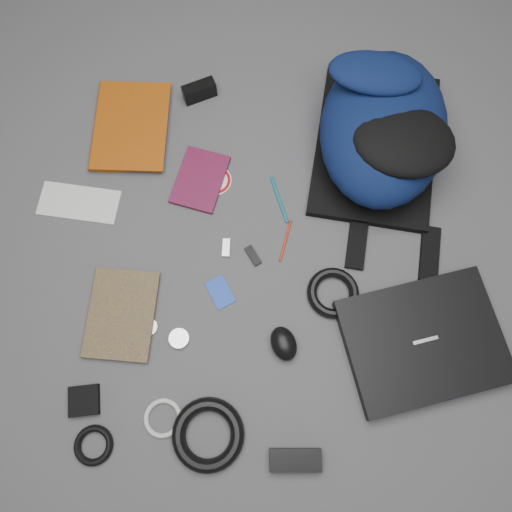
{
  "coord_description": "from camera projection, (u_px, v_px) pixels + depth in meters",
  "views": [
    {
      "loc": [
        -0.04,
        -0.37,
        1.3
      ],
      "look_at": [
        0.0,
        0.0,
        0.02
      ],
      "focal_mm": 35.0,
      "sensor_mm": 36.0,
      "label": 1
    }
  ],
  "objects": [
    {
      "name": "ground",
      "position": [
        256.0,
        258.0,
        1.35
      ],
      "size": [
        4.0,
        4.0,
        0.0
      ],
      "primitive_type": "plane",
      "color": "#4F4F51",
      "rests_on": "ground"
    },
    {
      "name": "backpack",
      "position": [
        383.0,
        128.0,
        1.34
      ],
      "size": [
        0.49,
        0.6,
        0.22
      ],
      "primitive_type": null,
      "rotation": [
        0.0,
        0.0,
        -0.27
      ],
      "color": "black",
      "rests_on": "ground"
    },
    {
      "name": "laptop",
      "position": [
        423.0,
        341.0,
        1.27
      ],
      "size": [
        0.43,
        0.36,
        0.04
      ],
      "primitive_type": "cube",
      "rotation": [
        0.0,
        0.0,
        0.14
      ],
      "color": "black",
      "rests_on": "ground"
    },
    {
      "name": "textbook_red",
      "position": [
        94.0,
        126.0,
        1.44
      ],
      "size": [
        0.25,
        0.31,
        0.03
      ],
      "primitive_type": "imported",
      "rotation": [
        0.0,
        0.0,
        -0.13
      ],
      "color": "#873707",
      "rests_on": "ground"
    },
    {
      "name": "comic_book",
      "position": [
        89.0,
        312.0,
        1.3
      ],
      "size": [
        0.21,
        0.26,
        0.02
      ],
      "primitive_type": "imported",
      "rotation": [
        0.0,
        0.0,
        -0.18
      ],
      "color": "#AA880C",
      "rests_on": "ground"
    },
    {
      "name": "envelope",
      "position": [
        79.0,
        203.0,
        1.39
      ],
      "size": [
        0.24,
        0.15,
        0.0
      ],
      "primitive_type": "cube",
      "rotation": [
        0.0,
        0.0,
        -0.24
      ],
      "color": "silver",
      "rests_on": "ground"
    },
    {
      "name": "dvd_case",
      "position": [
        200.0,
        180.0,
        1.41
      ],
      "size": [
        0.18,
        0.21,
        0.01
      ],
      "primitive_type": "cube",
      "rotation": [
        0.0,
        0.0,
        -0.38
      ],
      "color": "#490E26",
      "rests_on": "ground"
    },
    {
      "name": "compact_camera",
      "position": [
        199.0,
        91.0,
        1.46
      ],
      "size": [
        0.1,
        0.06,
        0.05
      ],
      "primitive_type": "cube",
      "rotation": [
        0.0,
        0.0,
        0.3
      ],
      "color": "black",
      "rests_on": "ground"
    },
    {
      "name": "sticker_disc",
      "position": [
        215.0,
        180.0,
        1.41
      ],
      "size": [
        0.12,
        0.12,
        0.0
      ],
      "primitive_type": "cylinder",
      "rotation": [
        0.0,
        0.0,
        -0.39
      ],
      "color": "white",
      "rests_on": "ground"
    },
    {
      "name": "pen_teal",
      "position": [
        279.0,
        200.0,
        1.39
      ],
      "size": [
        0.04,
        0.14,
        0.01
      ],
      "primitive_type": "cylinder",
      "rotation": [
        1.57,
        0.0,
        0.21
      ],
      "color": "#0D667C",
      "rests_on": "ground"
    },
    {
      "name": "pen_red",
      "position": [
        286.0,
        240.0,
        1.36
      ],
      "size": [
        0.05,
        0.12,
        0.01
      ],
      "primitive_type": "cylinder",
      "rotation": [
        1.57,
        0.0,
        -0.37
      ],
      "color": "red",
      "rests_on": "ground"
    },
    {
      "name": "id_badge",
      "position": [
        220.0,
        292.0,
        1.32
      ],
      "size": [
        0.08,
        0.1,
        0.0
      ],
      "primitive_type": "cube",
      "rotation": [
        0.0,
        0.0,
        0.41
      ],
      "color": "#1739AF",
      "rests_on": "ground"
    },
    {
      "name": "usb_black",
      "position": [
        253.0,
        256.0,
        1.34
      ],
      "size": [
        0.04,
        0.06,
        0.01
      ],
      "primitive_type": "cube",
      "rotation": [
        0.0,
        0.0,
        0.43
      ],
      "color": "black",
      "rests_on": "ground"
    },
    {
      "name": "usb_silver",
      "position": [
        226.0,
        248.0,
        1.35
      ],
      "size": [
        0.03,
        0.05,
        0.01
      ],
      "primitive_type": "cube",
      "rotation": [
        0.0,
        0.0,
        -0.15
      ],
      "color": "#A5A5A7",
      "rests_on": "ground"
    },
    {
      "name": "mouse",
      "position": [
        284.0,
        344.0,
        1.26
      ],
      "size": [
        0.08,
        0.1,
        0.05
      ],
      "primitive_type": "ellipsoid",
      "rotation": [
        0.0,
        0.0,
        0.25
      ],
      "color": "black",
      "rests_on": "ground"
    },
    {
      "name": "headphone_left",
      "position": [
        149.0,
        327.0,
        1.29
      ],
      "size": [
        0.05,
        0.05,
        0.01
      ],
      "primitive_type": "cylinder",
      "rotation": [
        0.0,
        0.0,
        0.12
      ],
      "color": "#A8A8AA",
      "rests_on": "ground"
    },
    {
      "name": "headphone_right",
      "position": [
        179.0,
        338.0,
        1.28
      ],
      "size": [
        0.07,
        0.07,
        0.01
      ],
      "primitive_type": "cylinder",
      "rotation": [
        0.0,
        0.0,
        -0.3
      ],
      "color": "silver",
      "rests_on": "ground"
    },
    {
      "name": "cable_coil",
      "position": [
        333.0,
        293.0,
        1.31
      ],
      "size": [
        0.15,
        0.15,
        0.03
      ],
      "primitive_type": "torus",
      "rotation": [
        0.0,
        0.0,
        0.11
      ],
      "color": "black",
      "rests_on": "ground"
    },
    {
      "name": "power_brick",
      "position": [
        295.0,
        460.0,
        1.19
      ],
      "size": [
        0.13,
        0.06,
        0.03
      ],
      "primitive_type": "cube",
      "rotation": [
        0.0,
        0.0,
        -0.1
      ],
      "color": "black",
      "rests_on": "ground"
    },
    {
      "name": "power_cord_coil",
      "position": [
        208.0,
        435.0,
        1.21
      ],
      "size": [
        0.23,
        0.23,
        0.03
      ],
      "primitive_type": "torus",
      "rotation": [
        0.0,
        0.0,
        0.37
      ],
      "color": "black",
      "rests_on": "ground"
    },
    {
      "name": "pouch",
      "position": [
        84.0,
        401.0,
        1.23
      ],
      "size": [
        0.07,
        0.07,
        0.02
      ],
      "primitive_type": "cube",
      "rotation": [
        0.0,
        0.0,
        0.01
      ],
      "color": "black",
      "rests_on": "ground"
    },
    {
      "name": "earbud_coil",
      "position": [
        94.0,
        445.0,
        1.21
      ],
      "size": [
        0.12,
        0.12,
        0.02
      ],
      "primitive_type": "torus",
      "rotation": [
        0.0,
        0.0,
        -0.26
      ],
      "color": "black",
      "rests_on": "ground"
    },
    {
      "name": "white_cable_coil",
      "position": [
        163.0,
        418.0,
        1.23
      ],
      "size": [
        0.11,
        0.11,
        0.01
      ],
      "primitive_type": "torus",
      "rotation": [
        0.0,
        0.0,
        -0.23
      ],
      "color": "beige",
      "rests_on": "ground"
    }
  ]
}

